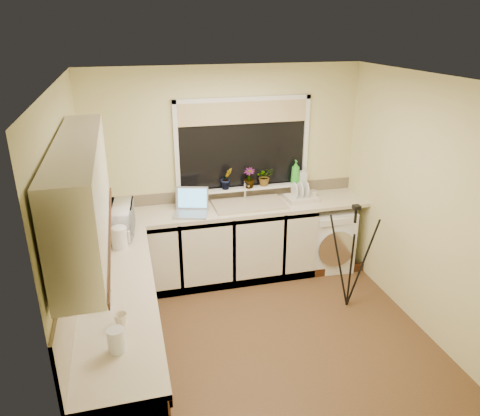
{
  "coord_description": "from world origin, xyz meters",
  "views": [
    {
      "loc": [
        -1.13,
        -3.55,
        2.86
      ],
      "look_at": [
        -0.07,
        0.55,
        1.15
      ],
      "focal_mm": 34.28,
      "sensor_mm": 36.0,
      "label": 1
    }
  ],
  "objects_px": {
    "washing_machine": "(327,237)",
    "soap_bottle_clear": "(304,174)",
    "laptop": "(191,207)",
    "plant_c": "(249,178)",
    "steel_jar": "(106,298)",
    "glass_jug": "(116,340)",
    "plant_b": "(227,178)",
    "plant_d": "(265,176)",
    "soap_bottle_green": "(296,172)",
    "kettle": "(119,238)",
    "tripod": "(351,257)",
    "microwave": "(115,220)",
    "cup_back": "(313,194)",
    "dish_rack": "(301,198)",
    "cup_left": "(121,320)"
  },
  "relations": [
    {
      "from": "kettle",
      "to": "plant_c",
      "type": "distance_m",
      "value": 1.78
    },
    {
      "from": "plant_d",
      "to": "plant_b",
      "type": "bearing_deg",
      "value": -178.26
    },
    {
      "from": "plant_c",
      "to": "soap_bottle_clear",
      "type": "xyz_separation_m",
      "value": [
        0.69,
        0.02,
        -0.02
      ]
    },
    {
      "from": "tripod",
      "to": "cup_back",
      "type": "bearing_deg",
      "value": 90.37
    },
    {
      "from": "glass_jug",
      "to": "plant_c",
      "type": "distance_m",
      "value": 2.89
    },
    {
      "from": "steel_jar",
      "to": "glass_jug",
      "type": "bearing_deg",
      "value": -82.43
    },
    {
      "from": "glass_jug",
      "to": "plant_d",
      "type": "distance_m",
      "value": 3.02
    },
    {
      "from": "kettle",
      "to": "glass_jug",
      "type": "height_order",
      "value": "kettle"
    },
    {
      "from": "glass_jug",
      "to": "soap_bottle_clear",
      "type": "bearing_deg",
      "value": 47.46
    },
    {
      "from": "laptop",
      "to": "kettle",
      "type": "xyz_separation_m",
      "value": [
        -0.78,
        -0.68,
        0.03
      ]
    },
    {
      "from": "plant_b",
      "to": "cup_left",
      "type": "distance_m",
      "value": 2.52
    },
    {
      "from": "steel_jar",
      "to": "plant_d",
      "type": "height_order",
      "value": "plant_d"
    },
    {
      "from": "washing_machine",
      "to": "plant_b",
      "type": "xyz_separation_m",
      "value": [
        -1.21,
        0.25,
        0.79
      ]
    },
    {
      "from": "steel_jar",
      "to": "plant_b",
      "type": "distance_m",
      "value": 2.34
    },
    {
      "from": "washing_machine",
      "to": "kettle",
      "type": "bearing_deg",
      "value": -160.33
    },
    {
      "from": "laptop",
      "to": "tripod",
      "type": "height_order",
      "value": "tripod"
    },
    {
      "from": "plant_b",
      "to": "cup_back",
      "type": "relative_size",
      "value": 2.42
    },
    {
      "from": "soap_bottle_clear",
      "to": "glass_jug",
      "type": "bearing_deg",
      "value": -132.54
    },
    {
      "from": "tripod",
      "to": "plant_d",
      "type": "height_order",
      "value": "plant_d"
    },
    {
      "from": "plant_c",
      "to": "soap_bottle_clear",
      "type": "height_order",
      "value": "plant_c"
    },
    {
      "from": "tripod",
      "to": "soap_bottle_clear",
      "type": "height_order",
      "value": "soap_bottle_clear"
    },
    {
      "from": "plant_c",
      "to": "plant_d",
      "type": "height_order",
      "value": "plant_c"
    },
    {
      "from": "dish_rack",
      "to": "steel_jar",
      "type": "height_order",
      "value": "steel_jar"
    },
    {
      "from": "plant_d",
      "to": "cup_back",
      "type": "distance_m",
      "value": 0.63
    },
    {
      "from": "tripod",
      "to": "plant_d",
      "type": "xyz_separation_m",
      "value": [
        -0.61,
        1.15,
        0.58
      ]
    },
    {
      "from": "plant_b",
      "to": "plant_c",
      "type": "xyz_separation_m",
      "value": [
        0.27,
        -0.02,
        -0.01
      ]
    },
    {
      "from": "steel_jar",
      "to": "plant_c",
      "type": "height_order",
      "value": "plant_c"
    },
    {
      "from": "cup_back",
      "to": "cup_left",
      "type": "distance_m",
      "value": 3.06
    },
    {
      "from": "plant_d",
      "to": "steel_jar",
      "type": "bearing_deg",
      "value": -133.73
    },
    {
      "from": "steel_jar",
      "to": "soap_bottle_clear",
      "type": "height_order",
      "value": "soap_bottle_clear"
    },
    {
      "from": "plant_d",
      "to": "soap_bottle_green",
      "type": "relative_size",
      "value": 0.78
    },
    {
      "from": "dish_rack",
      "to": "cup_back",
      "type": "distance_m",
      "value": 0.19
    },
    {
      "from": "steel_jar",
      "to": "tripod",
      "type": "bearing_deg",
      "value": 17.37
    },
    {
      "from": "washing_machine",
      "to": "soap_bottle_clear",
      "type": "xyz_separation_m",
      "value": [
        -0.25,
        0.25,
        0.76
      ]
    },
    {
      "from": "glass_jug",
      "to": "plant_b",
      "type": "distance_m",
      "value": 2.77
    },
    {
      "from": "kettle",
      "to": "dish_rack",
      "type": "distance_m",
      "value": 2.23
    },
    {
      "from": "kettle",
      "to": "plant_c",
      "type": "height_order",
      "value": "plant_c"
    },
    {
      "from": "tripod",
      "to": "glass_jug",
      "type": "bearing_deg",
      "value": -152.64
    },
    {
      "from": "kettle",
      "to": "plant_b",
      "type": "bearing_deg",
      "value": 37.11
    },
    {
      "from": "plant_d",
      "to": "soap_bottle_green",
      "type": "bearing_deg",
      "value": -1.26
    },
    {
      "from": "laptop",
      "to": "plant_c",
      "type": "height_order",
      "value": "plant_c"
    },
    {
      "from": "kettle",
      "to": "soap_bottle_clear",
      "type": "bearing_deg",
      "value": 23.13
    },
    {
      "from": "washing_machine",
      "to": "steel_jar",
      "type": "xyz_separation_m",
      "value": [
        -2.57,
        -1.64,
        0.57
      ]
    },
    {
      "from": "plant_d",
      "to": "microwave",
      "type": "bearing_deg",
      "value": -160.26
    },
    {
      "from": "laptop",
      "to": "microwave",
      "type": "distance_m",
      "value": 0.89
    },
    {
      "from": "dish_rack",
      "to": "soap_bottle_clear",
      "type": "height_order",
      "value": "soap_bottle_clear"
    },
    {
      "from": "tripod",
      "to": "microwave",
      "type": "xyz_separation_m",
      "value": [
        -2.36,
        0.52,
        0.46
      ]
    },
    {
      "from": "laptop",
      "to": "microwave",
      "type": "bearing_deg",
      "value": -140.24
    },
    {
      "from": "glass_jug",
      "to": "microwave",
      "type": "bearing_deg",
      "value": 89.95
    },
    {
      "from": "glass_jug",
      "to": "microwave",
      "type": "height_order",
      "value": "microwave"
    }
  ]
}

